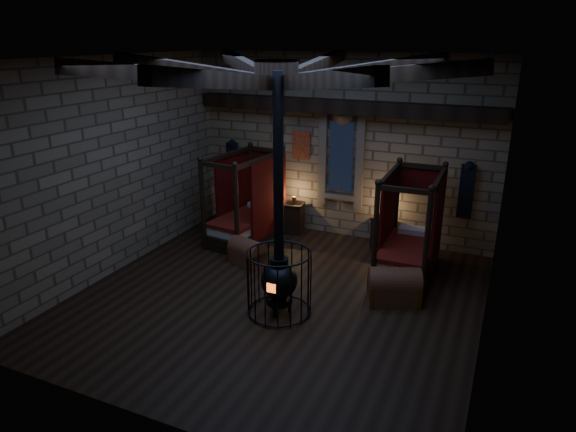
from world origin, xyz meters
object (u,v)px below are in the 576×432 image
at_px(bed_left, 247,219).
at_px(trunk_left, 247,253).
at_px(trunk_right, 394,287).
at_px(bed_right, 408,248).
at_px(stove, 279,278).

distance_m(bed_left, trunk_left, 1.43).
bearing_deg(trunk_right, bed_right, 70.74).
relative_size(bed_right, stove, 0.50).
distance_m(trunk_right, stove, 2.12).
height_order(bed_left, bed_right, bed_right).
bearing_deg(trunk_left, bed_right, 36.63).
xyz_separation_m(bed_right, stove, (-1.67, -2.57, 0.16)).
bearing_deg(trunk_right, stove, -165.89).
relative_size(trunk_left, trunk_right, 0.83).
xyz_separation_m(bed_left, stove, (2.13, -2.80, 0.16)).
xyz_separation_m(bed_right, trunk_right, (0.04, -1.37, -0.21)).
distance_m(bed_right, stove, 3.07).
bearing_deg(trunk_right, bed_left, 136.45).
bearing_deg(bed_right, bed_left, 175.61).
bearing_deg(trunk_left, stove, -28.18).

